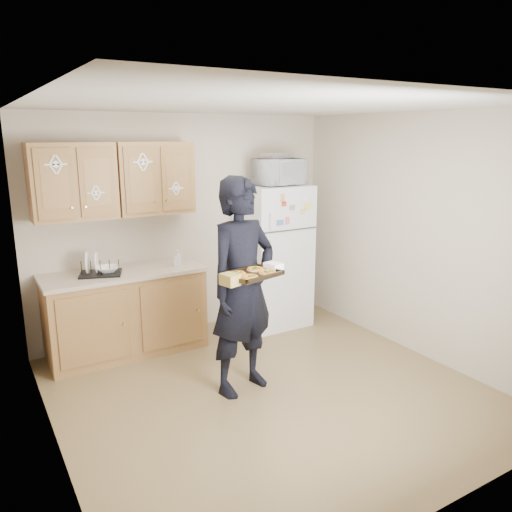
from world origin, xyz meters
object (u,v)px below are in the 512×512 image
at_px(baking_tray, 253,275).
at_px(microwave, 279,172).
at_px(refrigerator, 273,256).
at_px(dish_rack, 100,267).
at_px(person, 243,287).

distance_m(baking_tray, microwave, 2.06).
distance_m(refrigerator, dish_rack, 2.04).
relative_size(microwave, dish_rack, 1.36).
bearing_deg(person, refrigerator, 34.58).
bearing_deg(microwave, person, -138.99).
height_order(person, microwave, microwave).
relative_size(refrigerator, baking_tray, 3.95).
relative_size(person, baking_tray, 4.50).
xyz_separation_m(person, dish_rack, (-0.91, 1.30, 0.01)).
bearing_deg(baking_tray, dish_rack, 104.21).
bearing_deg(dish_rack, baking_tray, -62.12).
relative_size(person, dish_rack, 4.83).
distance_m(refrigerator, microwave, 1.00).
bearing_deg(refrigerator, baking_tray, -127.62).
height_order(baking_tray, dish_rack, baking_tray).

